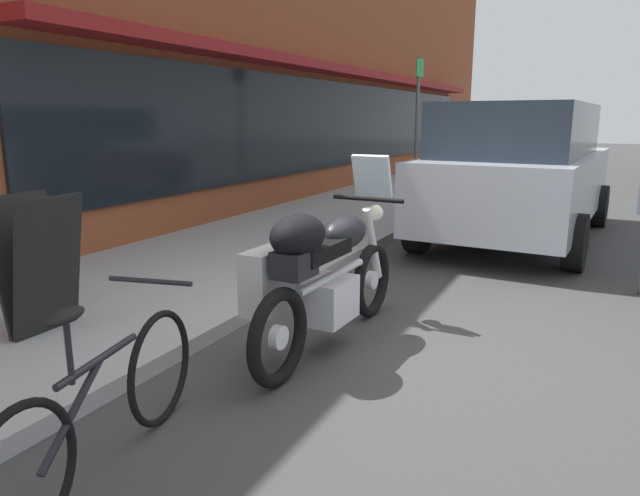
% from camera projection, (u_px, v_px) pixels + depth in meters
% --- Properties ---
extents(ground_plane, '(80.00, 80.00, 0.00)m').
position_uv_depth(ground_plane, '(388.00, 344.00, 4.43)').
color(ground_plane, '#373737').
extents(storefront_building, '(25.59, 0.90, 7.07)m').
position_uv_depth(storefront_building, '(348.00, 39.00, 13.16)').
color(storefront_building, brown).
rests_on(storefront_building, ground_plane).
extents(sidewalk_curb, '(30.00, 2.80, 0.12)m').
position_uv_depth(sidewalk_curb, '(412.00, 190.00, 13.42)').
color(sidewalk_curb, '#989898').
rests_on(sidewalk_curb, ground_plane).
extents(touring_motorcycle, '(2.17, 0.72, 1.40)m').
position_uv_depth(touring_motorcycle, '(320.00, 272.00, 4.18)').
color(touring_motorcycle, black).
rests_on(touring_motorcycle, ground_plane).
extents(parked_bicycle, '(1.70, 0.55, 0.92)m').
position_uv_depth(parked_bicycle, '(102.00, 409.00, 2.71)').
color(parked_bicycle, black).
rests_on(parked_bicycle, ground_plane).
extents(parked_minivan, '(4.92, 2.32, 1.88)m').
position_uv_depth(parked_minivan, '(521.00, 170.00, 8.04)').
color(parked_minivan, '#9EA3AD').
rests_on(parked_minivan, ground_plane).
extents(sandwich_board_sign, '(0.55, 0.43, 1.03)m').
position_uv_depth(sandwich_board_sign, '(38.00, 264.00, 4.26)').
color(sandwich_board_sign, black).
rests_on(sandwich_board_sign, sidewalk_curb).
extents(parking_sign_pole, '(0.44, 0.07, 2.69)m').
position_uv_depth(parking_sign_pole, '(417.00, 118.00, 11.02)').
color(parking_sign_pole, '#59595B').
rests_on(parking_sign_pole, sidewalk_curb).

